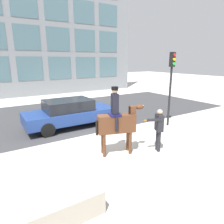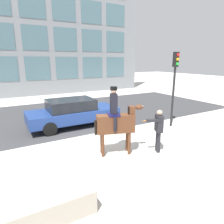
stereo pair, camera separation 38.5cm
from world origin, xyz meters
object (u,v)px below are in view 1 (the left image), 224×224
at_px(street_car_near_lane, 70,113).
at_px(traffic_light, 171,77).
at_px(pedestrian_bystander, 159,127).
at_px(mounted_horse_lead, 117,121).
at_px(planter_ledge, 60,212).

height_order(street_car_near_lane, traffic_light, traffic_light).
distance_m(pedestrian_bystander, street_car_near_lane, 4.96).
bearing_deg(traffic_light, mounted_horse_lead, -162.48).
bearing_deg(street_car_near_lane, traffic_light, -30.28).
bearing_deg(traffic_light, pedestrian_bystander, -144.28).
bearing_deg(planter_ledge, street_car_near_lane, 67.12).
xyz_separation_m(pedestrian_bystander, street_car_near_lane, (-1.78, 4.63, -0.21)).
height_order(mounted_horse_lead, traffic_light, traffic_light).
bearing_deg(street_car_near_lane, pedestrian_bystander, -68.90).
height_order(mounted_horse_lead, street_car_near_lane, mounted_horse_lead).
distance_m(street_car_near_lane, planter_ledge, 6.65).
distance_m(street_car_near_lane, traffic_light, 5.56).
height_order(pedestrian_bystander, planter_ledge, pedestrian_bystander).
relative_size(pedestrian_bystander, planter_ledge, 0.85).
xyz_separation_m(mounted_horse_lead, pedestrian_bystander, (1.46, -0.65, -0.30)).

